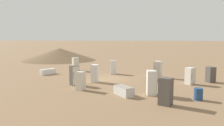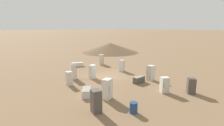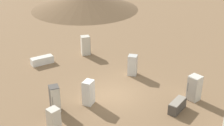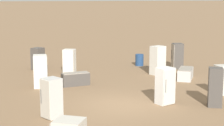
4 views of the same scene
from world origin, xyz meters
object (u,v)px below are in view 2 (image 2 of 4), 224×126
object	(u,v)px
discarded_fridge_3	(69,78)
discarded_fridge_10	(191,86)
discarded_fridge_2	(87,92)
discarded_fridge_6	(122,66)
discarded_fridge_7	(74,72)
discarded_fridge_11	(96,101)
rusty_barrel	(134,108)
discarded_fridge_4	(78,64)
discarded_fridge_9	(151,73)
discarded_fridge_5	(165,85)
discarded_fridge_1	(107,89)
discarded_fridge_0	(139,80)
discarded_fridge_8	(92,72)
discarded_fridge_12	(101,60)

from	to	relation	value
discarded_fridge_3	discarded_fridge_10	xyz separation A→B (m)	(10.27, 6.58, -0.01)
discarded_fridge_2	discarded_fridge_6	distance (m)	9.76
discarded_fridge_7	discarded_fridge_11	world-z (taller)	discarded_fridge_7
discarded_fridge_7	rusty_barrel	xyz separation A→B (m)	(10.14, -1.80, -0.46)
discarded_fridge_4	discarded_fridge_10	distance (m)	17.35
discarded_fridge_2	discarded_fridge_10	bearing A→B (deg)	-0.61
discarded_fridge_6	discarded_fridge_9	size ratio (longest dim) A/B	0.92
discarded_fridge_9	discarded_fridge_5	bearing A→B (deg)	154.33
discarded_fridge_1	discarded_fridge_4	xyz separation A→B (m)	(-12.66, 5.76, -0.59)
rusty_barrel	discarded_fridge_10	bearing A→B (deg)	77.53
discarded_fridge_0	discarded_fridge_3	xyz separation A→B (m)	(-4.91, -5.82, 0.38)
discarded_fridge_2	discarded_fridge_5	world-z (taller)	discarded_fridge_5
discarded_fridge_6	discarded_fridge_11	size ratio (longest dim) A/B	0.94
discarded_fridge_9	discarded_fridge_11	distance (m)	9.79
discarded_fridge_8	discarded_fridge_10	world-z (taller)	discarded_fridge_8
discarded_fridge_0	discarded_fridge_6	size ratio (longest dim) A/B	0.95
discarded_fridge_3	discarded_fridge_6	size ratio (longest dim) A/B	0.93
discarded_fridge_8	discarded_fridge_10	xyz separation A→B (m)	(10.43, 3.24, -0.10)
discarded_fridge_5	rusty_barrel	world-z (taller)	discarded_fridge_5
discarded_fridge_3	discarded_fridge_8	bearing A→B (deg)	13.38
rusty_barrel	discarded_fridge_1	bearing A→B (deg)	171.63
discarded_fridge_6	discarded_fridge_10	distance (m)	10.38
discarded_fridge_11	discarded_fridge_3	bearing A→B (deg)	-177.69
discarded_fridge_3	discarded_fridge_11	bearing A→B (deg)	-96.29
discarded_fridge_6	discarded_fridge_12	xyz separation A→B (m)	(-5.39, 1.04, 0.05)
discarded_fridge_3	discarded_fridge_11	world-z (taller)	discarded_fridge_11
discarded_fridge_7	discarded_fridge_9	xyz separation A→B (m)	(6.65, 6.09, 0.01)
discarded_fridge_10	discarded_fridge_3	bearing A→B (deg)	-92.07
discarded_fridge_7	discarded_fridge_8	bearing A→B (deg)	-178.98
discarded_fridge_2	discarded_fridge_5	bearing A→B (deg)	1.82
discarded_fridge_3	discarded_fridge_10	world-z (taller)	discarded_fridge_3
discarded_fridge_8	rusty_barrel	xyz separation A→B (m)	(8.92, -3.59, -0.42)
discarded_fridge_2	discarded_fridge_7	size ratio (longest dim) A/B	1.02
discarded_fridge_3	discarded_fridge_4	world-z (taller)	discarded_fridge_3
discarded_fridge_11	discarded_fridge_12	distance (m)	16.73
discarded_fridge_10	discarded_fridge_8	bearing A→B (deg)	-107.49
discarded_fridge_7	discarded_fridge_11	size ratio (longest dim) A/B	1.01
discarded_fridge_2	discarded_fridge_10	size ratio (longest dim) A/B	1.20
discarded_fridge_4	discarded_fridge_7	distance (m)	7.23
discarded_fridge_3	discarded_fridge_6	xyz separation A→B (m)	(0.06, 8.49, 0.06)
discarded_fridge_5	discarded_fridge_10	world-z (taller)	discarded_fridge_5
discarded_fridge_5	discarded_fridge_7	world-z (taller)	discarded_fridge_7
discarded_fridge_3	discarded_fridge_12	distance (m)	10.92
rusty_barrel	discarded_fridge_5	bearing A→B (deg)	93.91
discarded_fridge_10	discarded_fridge_11	world-z (taller)	discarded_fridge_11
discarded_fridge_3	discarded_fridge_12	bearing A→B (deg)	39.73
discarded_fridge_10	discarded_fridge_4	bearing A→B (deg)	-122.74
discarded_fridge_4	discarded_fridge_11	world-z (taller)	discarded_fridge_11
discarded_fridge_1	rusty_barrel	xyz separation A→B (m)	(3.16, -0.46, -0.49)
discarded_fridge_3	discarded_fridge_10	bearing A→B (deg)	-46.81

